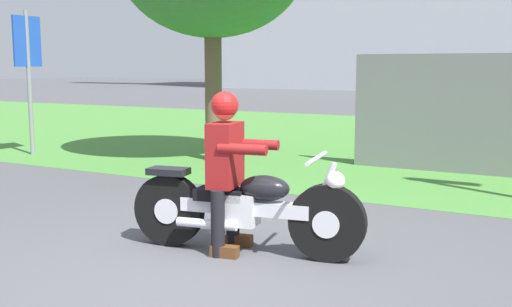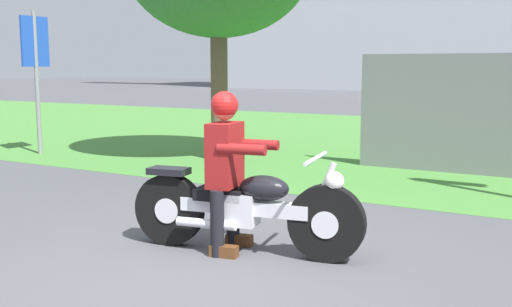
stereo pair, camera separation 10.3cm
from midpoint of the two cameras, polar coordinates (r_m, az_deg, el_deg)
name	(u,v)px [view 1 (the left image)]	position (r m, az deg, el deg)	size (l,w,h in m)	color
ground	(187,281)	(4.78, -7.05, -11.69)	(120.00, 120.00, 0.00)	#4C4C51
grass_verge	(447,145)	(13.22, 17.11, 0.80)	(60.00, 12.00, 0.01)	#478438
motorcycle_lead	(245,208)	(5.33, -1.55, -5.12)	(2.10, 0.72, 0.88)	black
rider_lead	(227,159)	(5.31, -3.26, -0.50)	(0.60, 0.53, 1.41)	black
sign_banner	(28,60)	(11.90, -20.67, 8.16)	(0.08, 0.60, 2.60)	gray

